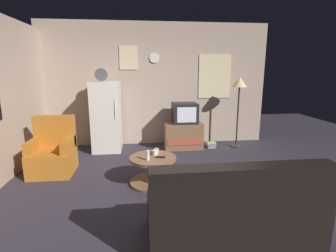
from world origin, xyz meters
TOP-DOWN VIEW (x-y plane):
  - ground_plane at (0.00, 0.00)m, footprint 12.00×12.00m
  - wall_with_art at (0.01, 2.45)m, footprint 5.20×0.12m
  - fridge at (-1.11, 1.96)m, footprint 0.60×0.62m
  - tv_stand at (0.57, 1.96)m, footprint 0.84×0.53m
  - crt_tv at (0.60, 1.96)m, footprint 0.54×0.51m
  - standing_lamp at (1.81, 1.91)m, footprint 0.32×0.32m
  - coffee_table at (-0.21, 0.16)m, footprint 0.72×0.72m
  - wine_glass at (-0.29, 0.02)m, footprint 0.05×0.05m
  - mug_ceramic_white at (-0.17, 0.22)m, footprint 0.08×0.08m
  - mug_ceramic_tan at (-0.14, 0.30)m, footprint 0.08×0.08m
  - remote_control at (-0.10, 0.11)m, footprint 0.15×0.06m
  - armchair at (-1.89, 0.81)m, footprint 0.68×0.68m
  - couch at (0.51, -1.32)m, footprint 1.70×0.80m
  - book_stack at (1.22, 1.91)m, footprint 0.20×0.18m

SIDE VIEW (x-z plane):
  - ground_plane at x=0.00m, z-range 0.00..0.00m
  - book_stack at x=1.22m, z-range 0.00..0.11m
  - coffee_table at x=-0.21m, z-range 0.00..0.43m
  - tv_stand at x=0.57m, z-range 0.00..0.58m
  - couch at x=0.51m, z-range -0.15..0.77m
  - armchair at x=-1.89m, z-range -0.14..0.82m
  - remote_control at x=-0.10m, z-range 0.43..0.46m
  - mug_ceramic_white at x=-0.17m, z-range 0.43..0.52m
  - mug_ceramic_tan at x=-0.14m, z-range 0.43..0.52m
  - wine_glass at x=-0.29m, z-range 0.43..0.58m
  - fridge at x=-1.11m, z-range -0.13..1.64m
  - crt_tv at x=0.60m, z-range 0.58..1.02m
  - standing_lamp at x=1.81m, z-range 0.56..2.15m
  - wall_with_art at x=0.01m, z-range 0.00..2.79m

